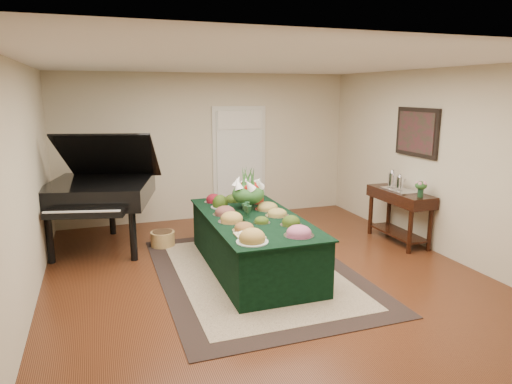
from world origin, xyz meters
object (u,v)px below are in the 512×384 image
object	(u,v)px
buffet_table	(253,242)
grand_piano	(100,190)
mahogany_sideboard	(400,203)
floral_centerpiece	(248,189)

from	to	relation	value
buffet_table	grand_piano	bearing A→B (deg)	140.39
grand_piano	mahogany_sideboard	xyz separation A→B (m)	(4.46, -1.28, -0.26)
mahogany_sideboard	grand_piano	bearing A→B (deg)	164.00
floral_centerpiece	grand_piano	size ratio (longest dim) A/B	0.24
grand_piano	mahogany_sideboard	bearing A→B (deg)	-16.00
buffet_table	floral_centerpiece	bearing A→B (deg)	79.83
mahogany_sideboard	buffet_table	bearing A→B (deg)	-173.44
buffet_table	mahogany_sideboard	size ratio (longest dim) A/B	2.09
floral_centerpiece	grand_piano	distance (m)	2.29
floral_centerpiece	buffet_table	bearing A→B (deg)	-100.17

